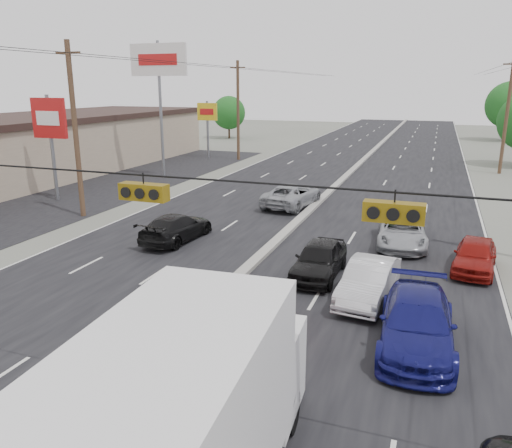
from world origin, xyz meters
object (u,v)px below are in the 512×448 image
Objects in this scene: pole_sign_billboard at (159,69)px; queue_car_d at (417,323)px; queue_car_e at (475,256)px; oncoming_near at (177,228)px; tree_left_far at (229,113)px; red_sedan at (249,318)px; utility_pole_right_c at (507,115)px; queue_car_b at (369,282)px; oncoming_far at (292,195)px; utility_pole_left_b at (75,130)px; queue_car_c at (402,232)px; utility_pole_left_c at (238,110)px; tree_right_far at (510,105)px; queue_car_a at (319,259)px; box_truck at (191,418)px; pole_sign_mid at (50,124)px; pole_sign_far at (207,116)px.

pole_sign_billboard reaches higher than queue_car_d.
oncoming_near is at bearing -170.96° from queue_car_e.
tree_left_far is 1.57× the size of red_sedan.
queue_car_d is 1.11× the size of oncoming_near.
utility_pole_right_c is 35.12m from queue_car_d.
oncoming_far is at bearing 122.56° from queue_car_b.
red_sedan is 11.02m from queue_car_e.
tree_left_far is 1.29× the size of oncoming_near.
oncoming_near is (7.67, -2.46, -4.42)m from utility_pole_left_b.
red_sedan is 0.89× the size of queue_car_b.
oncoming_near reaches higher than red_sedan.
utility_pole_left_c is at bearing 122.10° from queue_car_c.
queue_car_e is (-6.99, -56.96, -4.27)m from tree_right_far.
utility_pole_left_b is 16.80m from queue_car_a.
oncoming_far reaches higher than queue_car_c.
utility_pole_left_c is at bearing 125.13° from queue_car_b.
utility_pole_left_b is at bearing 149.48° from red_sedan.
pole_sign_billboard is at bearing 141.11° from queue_car_b.
pole_sign_billboard reaches higher than queue_car_b.
utility_pole_left_b is at bearing -178.24° from queue_car_e.
box_truck is (-12.49, -72.09, -2.95)m from tree_right_far.
box_truck is 2.02× the size of red_sedan.
utility_pole_left_b is at bearing 165.68° from queue_car_b.
queue_car_b reaches higher than queue_car_c.
pole_sign_billboard is at bearing -18.15° from oncoming_far.
oncoming_far is at bearing 13.09° from pole_sign_mid.
pole_sign_far is (-1.50, 12.00, -4.46)m from pole_sign_billboard.
box_truck is 1.95× the size of queue_car_e.
oncoming_near is (-6.96, 8.11, 0.04)m from red_sedan.
tree_right_far is at bearing 79.64° from queue_car_d.
queue_car_b is (17.72, -6.47, -4.39)m from utility_pole_left_b.
queue_car_d reaches higher than oncoming_near.
queue_car_c is at bearing -48.14° from pole_sign_far.
tree_right_far is (28.50, 55.00, -0.15)m from utility_pole_left_b.
queue_car_e reaches higher than red_sedan.
queue_car_c is 1.22× the size of queue_car_e.
box_truck is 16.89m from oncoming_near.
queue_car_b is at bearing -100.15° from queue_car_c.
queue_car_a is at bearing 118.86° from oncoming_far.
queue_car_e is at bearing 72.60° from queue_car_d.
queue_car_c is at bearing 78.94° from box_truck.
utility_pole_left_c is at bearing 78.44° from pole_sign_mid.
utility_pole_left_b is 0.91× the size of pole_sign_billboard.
tree_right_far is 61.34m from queue_car_a.
tree_right_far is at bearing 62.61° from utility_pole_left_b.
utility_pole_left_b is 25.25m from pole_sign_far.
utility_pole_left_c is 45.14m from box_truck.
pole_sign_far is at bearing 127.00° from queue_car_c.
queue_car_e is (25.01, -26.96, -3.72)m from pole_sign_far.
utility_pole_right_c reaches higher than queue_car_e.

